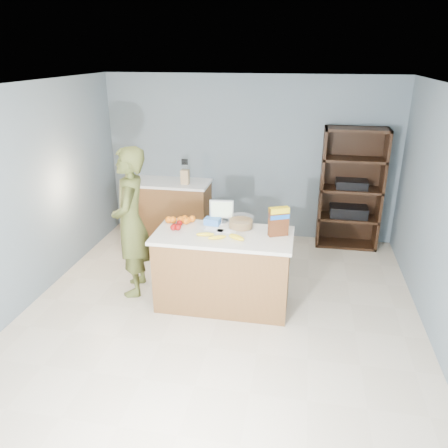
% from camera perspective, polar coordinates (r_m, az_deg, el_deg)
% --- Properties ---
extents(floor, '(4.50, 5.00, 0.02)m').
position_cam_1_polar(floor, '(5.06, -0.73, -12.05)').
color(floor, beige).
rests_on(floor, ground).
extents(walls, '(4.52, 5.02, 2.51)m').
position_cam_1_polar(walls, '(4.36, -0.84, 6.28)').
color(walls, slate).
rests_on(walls, ground).
extents(counter_peninsula, '(1.56, 0.76, 0.90)m').
position_cam_1_polar(counter_peninsula, '(5.10, -0.10, -6.32)').
color(counter_peninsula, brown).
rests_on(counter_peninsula, ground).
extents(back_cabinet, '(1.24, 0.62, 0.90)m').
position_cam_1_polar(back_cabinet, '(7.04, -6.89, 2.02)').
color(back_cabinet, brown).
rests_on(back_cabinet, ground).
extents(shelving_unit, '(0.90, 0.40, 1.80)m').
position_cam_1_polar(shelving_unit, '(6.79, 16.17, 4.22)').
color(shelving_unit, black).
rests_on(shelving_unit, ground).
extents(person, '(0.57, 0.74, 1.82)m').
position_cam_1_polar(person, '(5.30, -12.05, 0.17)').
color(person, '#494F22').
rests_on(person, ground).
extents(knife_block, '(0.12, 0.10, 0.31)m').
position_cam_1_polar(knife_block, '(6.73, -5.11, 6.21)').
color(knife_block, tan).
rests_on(knife_block, back_cabinet).
extents(envelopes, '(0.37, 0.15, 0.00)m').
position_cam_1_polar(envelopes, '(4.97, -0.47, -0.85)').
color(envelopes, white).
rests_on(envelopes, counter_peninsula).
extents(bananas, '(0.56, 0.20, 0.05)m').
position_cam_1_polar(bananas, '(4.76, -0.02, -1.64)').
color(bananas, yellow).
rests_on(bananas, counter_peninsula).
extents(apples, '(0.12, 0.20, 0.07)m').
position_cam_1_polar(apples, '(5.04, -6.25, -0.28)').
color(apples, maroon).
rests_on(apples, counter_peninsula).
extents(oranges, '(0.35, 0.17, 0.08)m').
position_cam_1_polar(oranges, '(5.20, -5.56, 0.56)').
color(oranges, orange).
rests_on(oranges, counter_peninsula).
extents(blue_carton, '(0.19, 0.14, 0.08)m').
position_cam_1_polar(blue_carton, '(5.14, -1.52, 0.36)').
color(blue_carton, blue).
rests_on(blue_carton, counter_peninsula).
extents(salad_bowl, '(0.30, 0.30, 0.13)m').
position_cam_1_polar(salad_bowl, '(5.05, 2.20, 0.19)').
color(salad_bowl, '#267219').
rests_on(salad_bowl, counter_peninsula).
extents(tv, '(0.28, 0.12, 0.28)m').
position_cam_1_polar(tv, '(5.15, -0.32, 1.83)').
color(tv, silver).
rests_on(tv, counter_peninsula).
extents(cereal_box, '(0.23, 0.16, 0.33)m').
position_cam_1_polar(cereal_box, '(4.81, 7.15, 0.60)').
color(cereal_box, '#592B14').
rests_on(cereal_box, counter_peninsula).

